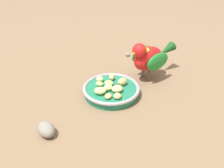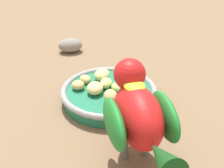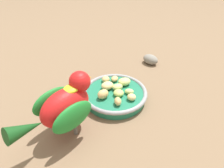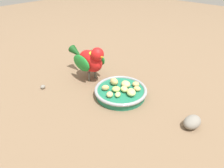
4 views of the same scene
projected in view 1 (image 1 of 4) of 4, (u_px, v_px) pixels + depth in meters
The scene contains 15 objects.
ground_plane at pixel (109, 93), 0.91m from camera, with size 4.00×4.00×0.00m, color #7A6047.
feeding_bowl at pixel (111, 90), 0.89m from camera, with size 0.20×0.20×0.03m.
apple_piece_0 at pixel (99, 84), 0.89m from camera, with size 0.03×0.02×0.02m, color #C6D17A.
apple_piece_1 at pixel (116, 89), 0.86m from camera, with size 0.04×0.03×0.02m, color #E5C67F.
apple_piece_2 at pixel (108, 88), 0.87m from camera, with size 0.03×0.02×0.02m, color #C6D17A.
apple_piece_3 at pixel (101, 79), 0.92m from camera, with size 0.03×0.02×0.02m, color #E5C67F.
apple_piece_4 at pixel (117, 96), 0.83m from camera, with size 0.03×0.03×0.02m, color tan.
apple_piece_5 at pixel (100, 91), 0.85m from camera, with size 0.04×0.03×0.02m, color #C6D17A.
apple_piece_6 at pixel (112, 77), 0.93m from camera, with size 0.03×0.02×0.02m, color tan.
apple_piece_7 at pixel (122, 82), 0.90m from camera, with size 0.04×0.03×0.03m, color tan.
apple_piece_8 at pixel (109, 83), 0.90m from camera, with size 0.03×0.03×0.02m, color #B2CC66.
apple_piece_9 at pixel (108, 96), 0.83m from camera, with size 0.03×0.02×0.02m, color tan.
parrot at pixel (149, 57), 0.95m from camera, with size 0.11×0.22×0.15m.
rock_large at pixel (46, 129), 0.72m from camera, with size 0.06×0.04×0.04m, color gray.
pebble_0 at pixel (128, 55), 1.15m from camera, with size 0.02×0.02×0.02m, color gray.
Camera 1 is at (0.56, -0.50, 0.51)m, focal length 41.75 mm.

